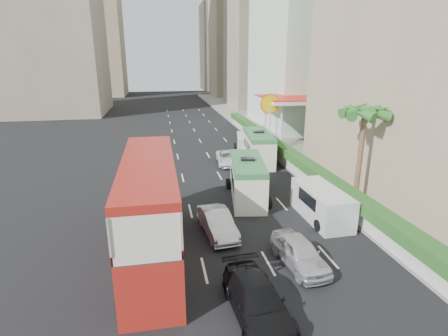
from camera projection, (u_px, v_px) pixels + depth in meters
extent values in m
plane|color=black|center=(264.00, 243.00, 19.29)|extent=(200.00, 200.00, 0.00)
cube|color=#A92118|center=(151.00, 209.00, 17.48)|extent=(2.50, 11.00, 5.06)
imported|color=silver|center=(217.00, 234.00, 20.30)|extent=(1.97, 4.39, 1.40)
imported|color=silver|center=(299.00, 265.00, 17.20)|extent=(2.07, 4.23, 1.39)
imported|color=black|center=(256.00, 315.00, 13.85)|extent=(2.28, 4.89, 1.38)
imported|color=silver|center=(228.00, 164.00, 33.88)|extent=(2.40, 4.57, 1.23)
cube|color=silver|center=(247.00, 179.00, 25.19)|extent=(3.17, 6.73, 2.87)
cube|color=silver|center=(258.00, 148.00, 34.09)|extent=(2.98, 6.89, 2.96)
cube|color=silver|center=(321.00, 204.00, 21.98)|extent=(2.15, 5.08, 2.01)
cube|color=silver|center=(246.00, 143.00, 38.28)|extent=(2.73, 4.85, 1.83)
cube|color=#99968C|center=(274.00, 139.00, 44.32)|extent=(6.00, 120.00, 0.18)
cube|color=silver|center=(284.00, 158.00, 33.33)|extent=(0.30, 44.00, 1.00)
cube|color=#2D6626|center=(284.00, 150.00, 33.08)|extent=(1.10, 44.00, 0.70)
cylinder|color=brown|center=(360.00, 158.00, 23.43)|extent=(0.36, 0.36, 6.40)
cube|color=silver|center=(289.00, 120.00, 41.84)|extent=(6.50, 8.00, 5.50)
cube|color=tan|center=(238.00, 11.00, 92.74)|extent=(14.00, 14.00, 44.00)
cube|color=gray|center=(223.00, 27.00, 113.98)|extent=(14.00, 14.00, 40.00)
cube|color=tan|center=(89.00, 8.00, 93.04)|extent=(16.00, 16.00, 46.00)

